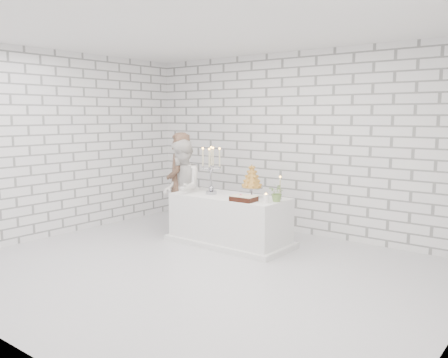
# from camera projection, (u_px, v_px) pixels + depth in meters

# --- Properties ---
(ground) EXTENTS (6.00, 5.00, 0.01)m
(ground) POSITION_uv_depth(u_px,v_px,m) (199.00, 270.00, 6.02)
(ground) COLOR silver
(ground) RESTS_ON ground
(ceiling) EXTENTS (6.00, 5.00, 0.01)m
(ceiling) POSITION_uv_depth(u_px,v_px,m) (197.00, 28.00, 5.61)
(ceiling) COLOR white
(ceiling) RESTS_ON ground
(wall_back) EXTENTS (6.00, 0.01, 3.00)m
(wall_back) POSITION_uv_depth(u_px,v_px,m) (297.00, 144.00, 7.77)
(wall_back) COLOR white
(wall_back) RESTS_ON ground
(wall_left) EXTENTS (0.01, 5.00, 3.00)m
(wall_left) POSITION_uv_depth(u_px,v_px,m) (59.00, 144.00, 7.64)
(wall_left) COLOR white
(wall_left) RESTS_ON ground
(cake_table) EXTENTS (1.80, 0.80, 0.75)m
(cake_table) POSITION_uv_depth(u_px,v_px,m) (229.00, 220.00, 7.18)
(cake_table) COLOR white
(cake_table) RESTS_ON ground
(groom) EXTENTS (0.70, 0.73, 1.68)m
(groom) POSITION_uv_depth(u_px,v_px,m) (179.00, 183.00, 7.80)
(groom) COLOR #452E23
(groom) RESTS_ON ground
(bride) EXTENTS (0.97, 0.96, 1.58)m
(bride) POSITION_uv_depth(u_px,v_px,m) (182.00, 189.00, 7.56)
(bride) COLOR white
(bride) RESTS_ON ground
(candelabra) EXTENTS (0.38, 0.38, 0.74)m
(candelabra) POSITION_uv_depth(u_px,v_px,m) (211.00, 170.00, 7.23)
(candelabra) COLOR #9B9BA5
(candelabra) RESTS_ON cake_table
(croquembouche) EXTENTS (0.34, 0.34, 0.50)m
(croquembouche) POSITION_uv_depth(u_px,v_px,m) (252.00, 181.00, 6.93)
(croquembouche) COLOR #96611B
(croquembouche) RESTS_ON cake_table
(chocolate_cake) EXTENTS (0.36, 0.26, 0.08)m
(chocolate_cake) POSITION_uv_depth(u_px,v_px,m) (244.00, 198.00, 6.68)
(chocolate_cake) COLOR black
(chocolate_cake) RESTS_ON cake_table
(pillar_candle) EXTENTS (0.09, 0.09, 0.12)m
(pillar_candle) POSITION_uv_depth(u_px,v_px,m) (266.00, 199.00, 6.54)
(pillar_candle) COLOR white
(pillar_candle) RESTS_ON cake_table
(extra_taper) EXTENTS (0.07, 0.07, 0.32)m
(extra_taper) POSITION_uv_depth(u_px,v_px,m) (280.00, 188.00, 6.82)
(extra_taper) COLOR beige
(extra_taper) RESTS_ON cake_table
(flowers) EXTENTS (0.23, 0.20, 0.26)m
(flowers) POSITION_uv_depth(u_px,v_px,m) (277.00, 193.00, 6.63)
(flowers) COLOR #46723D
(flowers) RESTS_ON cake_table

